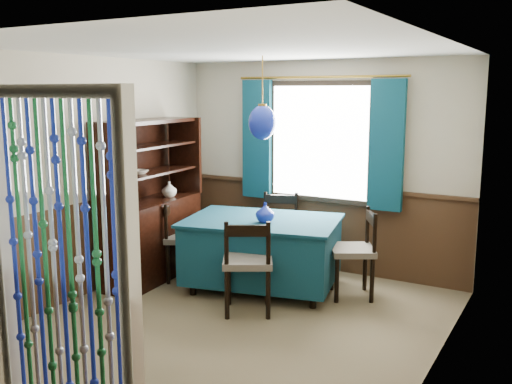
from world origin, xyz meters
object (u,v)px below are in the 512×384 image
Objects in this scene: chair_left at (183,238)px; chair_right at (355,251)px; vase_sideboard at (169,188)px; sideboard at (151,225)px; chair_far at (279,230)px; dining_table at (262,249)px; chair_near at (248,263)px; bowl_shelf at (139,172)px; pendant_lamp at (262,122)px; vase_table at (265,213)px.

chair_right reaches higher than chair_left.
sideboard is at bearing -102.10° from vase_sideboard.
chair_far is 1.17m from chair_right.
dining_table is 0.69m from chair_far.
chair_near reaches higher than chair_left.
chair_near is 4.76× the size of vase_sideboard.
chair_far is 4.65× the size of bowl_shelf.
dining_table is 1.97× the size of chair_far.
sideboard is 2.12× the size of pendant_lamp.
chair_left is 4.55× the size of vase_sideboard.
pendant_lamp is at bearing 1.08° from vase_sideboard.
chair_right is 1.08× the size of pendant_lamp.
dining_table is at bearing 116.57° from pendant_lamp.
chair_far is 1.00× the size of chair_right.
chair_left is 0.50× the size of sideboard.
dining_table is 9.14× the size of vase_sideboard.
vase_table is at bearing 84.34° from chair_right.
vase_sideboard is at bearing -141.87° from chair_left.
chair_left is at bearing -25.34° from vase_sideboard.
dining_table is 1.58m from bowl_shelf.
chair_far is 0.51× the size of sideboard.
chair_right reaches higher than dining_table.
bowl_shelf is at bearing 26.46° from chair_far.
chair_right is at bearing 3.47° from dining_table.
pendant_lamp is at bearing 77.84° from chair_near.
chair_far is at bearing 109.71° from chair_left.
vase_table is at bearing 3.45° from sideboard.
pendant_lamp reaches higher than chair_left.
chair_near is (0.22, -0.68, 0.05)m from dining_table.
dining_table is at bearing 1.08° from vase_sideboard.
chair_far is at bearing 47.76° from bowl_shelf.
sideboard is 0.69m from bowl_shelf.
chair_left is at bearing -170.26° from pendant_lamp.
vase_sideboard is (-1.09, -0.70, 0.52)m from chair_far.
chair_right is (1.10, -0.40, 0.00)m from chair_far.
chair_right is at bearing 138.81° from chair_far.
chair_right is 2.28m from vase_sideboard.
vase_table is 1.45m from bowl_shelf.
chair_right is at bearing 22.25° from chair_near.
chair_left is 0.62m from vase_sideboard.
vase_sideboard is at bearing 176.34° from vase_table.
pendant_lamp is (-0.96, -0.28, 1.33)m from chair_right.
pendant_lamp is 1.45m from bowl_shelf.
dining_table is 0.72m from chair_near.
vase_table is (-0.86, -0.39, 0.38)m from chair_right.
chair_right is at bearing 24.04° from vase_table.
vase_table reaches higher than chair_far.
pendant_lamp is (0.94, 0.16, 1.34)m from chair_left.
chair_near is 1.05× the size of chair_left.
sideboard reaches higher than chair_left.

